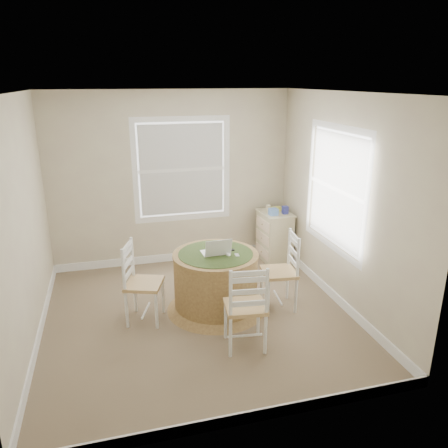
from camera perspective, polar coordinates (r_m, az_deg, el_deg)
name	(u,v)px	position (r m, az deg, el deg)	size (l,w,h in m)	color
room	(208,209)	(5.06, -2.15, 1.96)	(3.64, 3.64, 2.64)	#7D6A4F
round_table	(216,279)	(5.38, -1.08, -7.20)	(1.22, 1.22, 0.75)	#A5864A
chair_left	(144,283)	(5.20, -10.39, -7.64)	(0.42, 0.40, 0.95)	white
chair_near	(245,306)	(4.64, 2.80, -10.67)	(0.42, 0.40, 0.95)	white
chair_right	(279,272)	(5.45, 7.19, -6.21)	(0.42, 0.40, 0.95)	white
laptop	(216,251)	(5.23, -1.05, -3.59)	(0.34, 0.30, 0.23)	white
mouse	(228,254)	(5.20, 0.54, -4.00)	(0.06, 0.09, 0.03)	white
phone	(237,255)	(5.19, 1.70, -4.11)	(0.04, 0.09, 0.02)	#B7BABF
keys	(232,250)	(5.33, 1.03, -3.46)	(0.06, 0.05, 0.03)	black
corner_chest	(274,236)	(6.90, 6.58, -1.56)	(0.47, 0.61, 0.77)	beige
tissue_box	(273,212)	(6.63, 6.46, 1.59)	(0.12, 0.12, 0.10)	#5A85CE
box_yellow	(276,209)	(6.85, 6.80, 1.94)	(0.15, 0.10, 0.06)	#EAE852
box_blue	(285,210)	(6.71, 8.00, 1.82)	(0.08, 0.08, 0.12)	navy
cup_cream	(268,208)	(6.85, 5.81, 2.11)	(0.07, 0.07, 0.09)	beige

